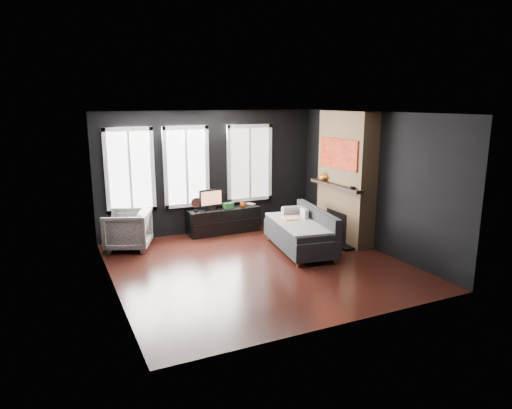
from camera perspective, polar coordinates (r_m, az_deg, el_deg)
name	(u,v)px	position (r m, az deg, el deg)	size (l,w,h in m)	color
floor	(258,265)	(8.31, 0.26, -7.56)	(5.00, 5.00, 0.00)	black
ceiling	(258,113)	(7.79, 0.28, 11.40)	(5.00, 5.00, 0.00)	white
wall_back	(210,172)	(10.22, -5.77, 4.06)	(5.00, 0.02, 2.70)	black
wall_left	(109,205)	(7.25, -17.88, -0.10)	(0.02, 5.00, 2.70)	black
wall_right	(373,181)	(9.27, 14.38, 2.83)	(0.02, 5.00, 2.70)	black
windows	(190,126)	(9.94, -8.31, 9.72)	(4.00, 0.16, 1.76)	white
fireplace	(346,177)	(9.62, 11.19, 3.34)	(0.70, 1.62, 2.70)	#93724C
sofa	(300,230)	(9.01, 5.47, -3.18)	(0.97, 1.94, 0.84)	#262528
stripe_pillow	(304,216)	(9.32, 6.05, -1.49)	(0.08, 0.34, 0.34)	gray
armchair	(127,228)	(9.42, -15.77, -2.86)	(0.83, 0.78, 0.85)	white
media_console	(223,220)	(10.27, -4.10, -1.97)	(1.63, 0.51, 0.56)	black
monitor	(211,198)	(10.07, -5.67, 0.83)	(0.57, 0.12, 0.51)	black
desk_fan	(196,204)	(9.95, -7.52, 0.06)	(0.22, 0.22, 0.31)	#989898
mug	(243,204)	(10.29, -1.64, 0.07)	(0.13, 0.10, 0.13)	#FB5908
book	(247,200)	(10.47, -1.08, 0.57)	(0.17, 0.02, 0.23)	#A99B88
storage_box	(228,205)	(10.18, -3.48, -0.11)	(0.22, 0.14, 0.12)	#2A662E
mantel_vase	(324,176)	(9.84, 8.46, 3.51)	(0.19, 0.20, 0.19)	gold
mantel_clock	(352,188)	(9.05, 11.94, 2.07)	(0.11, 0.11, 0.04)	black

